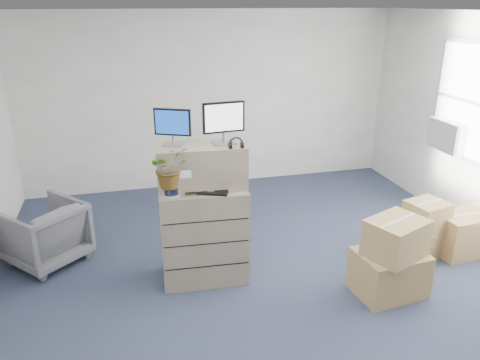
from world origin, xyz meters
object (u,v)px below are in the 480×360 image
object	(u,v)px
monitor_left	(172,125)
keyboard	(205,190)
filing_cabinet_lower	(204,233)
water_bottle	(212,174)
potted_plant	(170,173)
office_chair	(44,230)
monitor_right	(224,121)

from	to	relation	value
monitor_left	keyboard	xyz separation A→B (m)	(0.28, -0.20, -0.66)
filing_cabinet_lower	water_bottle	distance (m)	0.67
potted_plant	office_chair	world-z (taller)	potted_plant
filing_cabinet_lower	monitor_right	distance (m)	1.26
monitor_right	office_chair	distance (m)	2.54
monitor_left	potted_plant	world-z (taller)	monitor_left
monitor_right	water_bottle	world-z (taller)	monitor_right
monitor_left	monitor_right	size ratio (longest dim) A/B	0.86
monitor_left	water_bottle	world-z (taller)	monitor_left
monitor_left	monitor_right	bearing A→B (deg)	17.02
filing_cabinet_lower	monitor_right	world-z (taller)	monitor_right
monitor_right	office_chair	size ratio (longest dim) A/B	0.55
monitor_right	potted_plant	bearing A→B (deg)	-173.62
filing_cabinet_lower	water_bottle	size ratio (longest dim) A/B	4.27
monitor_right	potted_plant	distance (m)	0.75
monitor_left	filing_cabinet_lower	bearing A→B (deg)	5.62
keyboard	monitor_left	bearing A→B (deg)	166.52
monitor_right	office_chair	world-z (taller)	monitor_right
monitor_left	office_chair	size ratio (longest dim) A/B	0.47
water_bottle	potted_plant	bearing A→B (deg)	-160.12
monitor_left	water_bottle	distance (m)	0.67
monitor_right	potted_plant	world-z (taller)	monitor_right
water_bottle	office_chair	bearing A→B (deg)	158.68
filing_cabinet_lower	office_chair	world-z (taller)	filing_cabinet_lower
office_chair	monitor_left	bearing A→B (deg)	113.62
monitor_right	monitor_left	bearing A→B (deg)	165.93
office_chair	monitor_right	bearing A→B (deg)	117.64
monitor_left	potted_plant	distance (m)	0.48
water_bottle	potted_plant	size ratio (longest dim) A/B	0.51
keyboard	office_chair	world-z (taller)	keyboard
keyboard	water_bottle	distance (m)	0.23
water_bottle	office_chair	distance (m)	2.15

